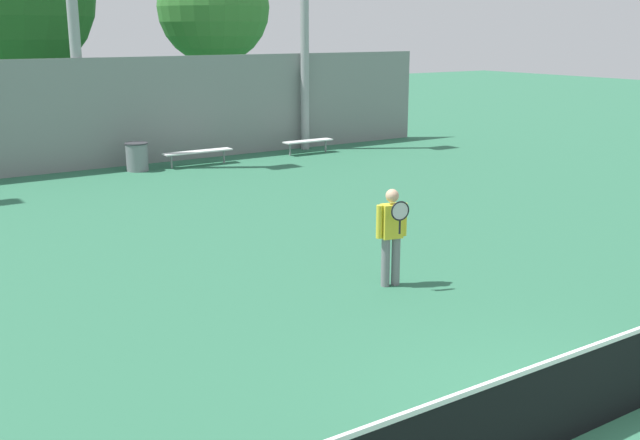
% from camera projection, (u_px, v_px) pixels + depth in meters
% --- Properties ---
extents(ground_plane, '(100.00, 100.00, 0.00)m').
position_uv_depth(ground_plane, '(591.00, 429.00, 7.73)').
color(ground_plane, '#2D6B4C').
extents(tennis_net, '(12.08, 0.09, 0.98)m').
position_uv_depth(tennis_net, '(595.00, 386.00, 7.61)').
color(tennis_net, '#99999E').
rests_on(tennis_net, ground_plane).
extents(tennis_player, '(0.52, 0.45, 1.59)m').
position_uv_depth(tennis_player, '(392.00, 232.00, 11.86)').
color(tennis_player, slate).
rests_on(tennis_player, ground_plane).
extents(bench_courtside_near, '(2.16, 0.40, 0.45)m').
position_uv_depth(bench_courtside_near, '(198.00, 152.00, 22.60)').
color(bench_courtside_near, white).
rests_on(bench_courtside_near, ground_plane).
extents(bench_adjacent_court, '(1.76, 0.40, 0.45)m').
position_uv_depth(bench_adjacent_court, '(308.00, 142.00, 24.75)').
color(bench_adjacent_court, white).
rests_on(bench_adjacent_court, ground_plane).
extents(light_pole_near_left, '(0.90, 0.60, 8.37)m').
position_uv_depth(light_pole_near_left, '(305.00, 3.00, 24.63)').
color(light_pole_near_left, '#939399').
rests_on(light_pole_near_left, ground_plane).
extents(trash_bin, '(0.66, 0.66, 0.82)m').
position_uv_depth(trash_bin, '(137.00, 157.00, 21.76)').
color(trash_bin, gray).
rests_on(trash_bin, ground_plane).
extents(back_fence, '(24.97, 0.06, 3.22)m').
position_uv_depth(back_fence, '(76.00, 115.00, 21.52)').
color(back_fence, gray).
rests_on(back_fence, ground_plane).
extents(tree_green_tall, '(4.36, 4.36, 7.03)m').
position_uv_depth(tree_green_tall, '(213.00, 8.00, 29.04)').
color(tree_green_tall, brown).
rests_on(tree_green_tall, ground_plane).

